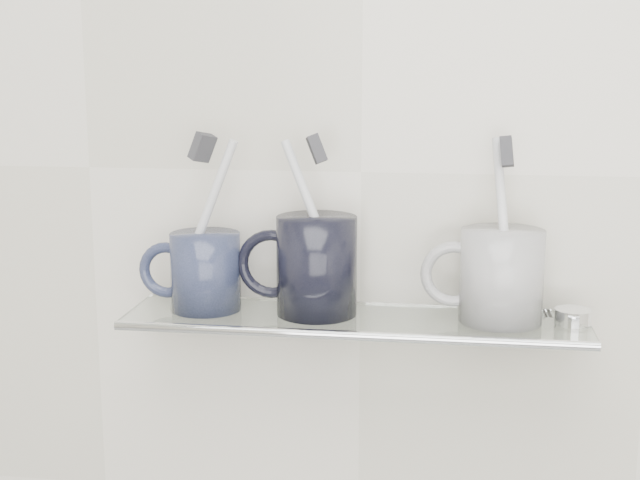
% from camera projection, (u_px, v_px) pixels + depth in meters
% --- Properties ---
extents(wall_back, '(2.50, 0.00, 2.50)m').
position_uv_depth(wall_back, '(361.00, 172.00, 1.00)').
color(wall_back, beige).
rests_on(wall_back, ground).
extents(shelf_glass, '(0.50, 0.12, 0.01)m').
position_uv_depth(shelf_glass, '(354.00, 320.00, 0.97)').
color(shelf_glass, silver).
rests_on(shelf_glass, wall_back).
extents(shelf_rail, '(0.50, 0.01, 0.01)m').
position_uv_depth(shelf_rail, '(349.00, 335.00, 0.91)').
color(shelf_rail, silver).
rests_on(shelf_rail, shelf_glass).
extents(bracket_left, '(0.02, 0.03, 0.02)m').
position_uv_depth(bracket_left, '(181.00, 310.00, 1.04)').
color(bracket_left, silver).
rests_on(bracket_left, wall_back).
extents(bracket_right, '(0.02, 0.03, 0.02)m').
position_uv_depth(bracket_right, '(547.00, 325.00, 0.99)').
color(bracket_right, silver).
rests_on(bracket_right, wall_back).
extents(mug_left, '(0.09, 0.09, 0.09)m').
position_uv_depth(mug_left, '(206.00, 272.00, 0.99)').
color(mug_left, black).
rests_on(mug_left, shelf_glass).
extents(mug_left_handle, '(0.06, 0.01, 0.06)m').
position_uv_depth(mug_left_handle, '(167.00, 270.00, 0.99)').
color(mug_left_handle, black).
rests_on(mug_left_handle, mug_left).
extents(toothbrush_left, '(0.08, 0.02, 0.18)m').
position_uv_depth(toothbrush_left, '(204.00, 220.00, 0.97)').
color(toothbrush_left, silver).
rests_on(toothbrush_left, mug_left).
extents(bristles_left, '(0.03, 0.03, 0.04)m').
position_uv_depth(bristles_left, '(202.00, 147.00, 0.96)').
color(bristles_left, '#2D2D31').
rests_on(bristles_left, toothbrush_left).
extents(mug_center, '(0.09, 0.09, 0.11)m').
position_uv_depth(mug_center, '(317.00, 266.00, 0.97)').
color(mug_center, black).
rests_on(mug_center, shelf_glass).
extents(mug_center_handle, '(0.08, 0.01, 0.08)m').
position_uv_depth(mug_center_handle, '(272.00, 264.00, 0.97)').
color(mug_center_handle, black).
rests_on(mug_center_handle, mug_center).
extents(toothbrush_center, '(0.08, 0.03, 0.18)m').
position_uv_depth(toothbrush_center, '(317.00, 223.00, 0.96)').
color(toothbrush_center, silver).
rests_on(toothbrush_center, mug_center).
extents(bristles_center, '(0.03, 0.03, 0.04)m').
position_uv_depth(bristles_center, '(317.00, 149.00, 0.94)').
color(bristles_center, '#2D2D31').
rests_on(bristles_center, toothbrush_center).
extents(mug_right, '(0.11, 0.11, 0.10)m').
position_uv_depth(mug_right, '(502.00, 276.00, 0.94)').
color(mug_right, white).
rests_on(mug_right, shelf_glass).
extents(mug_right_handle, '(0.07, 0.01, 0.07)m').
position_uv_depth(mug_right_handle, '(454.00, 274.00, 0.95)').
color(mug_right_handle, white).
rests_on(mug_right_handle, mug_right).
extents(toothbrush_right, '(0.03, 0.05, 0.19)m').
position_uv_depth(toothbrush_right, '(504.00, 228.00, 0.93)').
color(toothbrush_right, silver).
rests_on(toothbrush_right, mug_right).
extents(bristles_right, '(0.02, 0.03, 0.04)m').
position_uv_depth(bristles_right, '(507.00, 152.00, 0.91)').
color(bristles_right, '#2D2D31').
rests_on(bristles_right, toothbrush_right).
extents(chrome_cap, '(0.04, 0.04, 0.02)m').
position_uv_depth(chrome_cap, '(573.00, 317.00, 0.94)').
color(chrome_cap, silver).
rests_on(chrome_cap, shelf_glass).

